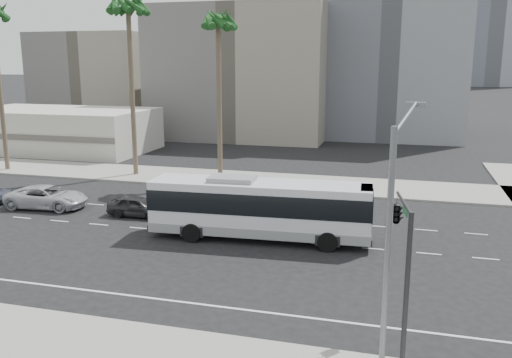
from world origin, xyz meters
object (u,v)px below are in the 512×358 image
(car_a, at_px, (138,206))
(car_b, at_px, (47,197))
(palm_near, at_px, (218,25))
(city_bus, at_px, (260,207))
(palm_mid, at_px, (128,10))
(streetlight_corner, at_px, (392,227))
(traffic_signal, at_px, (398,217))

(car_a, height_order, car_b, car_b)
(palm_near, bearing_deg, car_b, -128.74)
(car_b, distance_m, palm_near, 19.84)
(car_b, xyz_separation_m, palm_near, (9.46, 11.79, 12.84))
(city_bus, bearing_deg, palm_near, 114.12)
(car_b, relative_size, palm_mid, 0.35)
(streetlight_corner, height_order, palm_near, palm_near)
(city_bus, xyz_separation_m, palm_mid, (-16.23, 15.03, 13.09))
(traffic_signal, bearing_deg, car_a, 135.70)
(city_bus, height_order, car_b, city_bus)
(palm_near, relative_size, palm_mid, 0.90)
(car_a, distance_m, traffic_signal, 21.91)
(city_bus, xyz_separation_m, palm_near, (-7.55, 14.49, 11.66))
(palm_near, bearing_deg, car_a, -99.11)
(car_a, distance_m, car_b, 7.54)
(streetlight_corner, height_order, palm_mid, palm_mid)
(city_bus, height_order, car_a, city_bus)
(palm_mid, bearing_deg, palm_near, -3.53)
(car_a, bearing_deg, palm_mid, 26.86)
(car_a, relative_size, streetlight_corner, 0.47)
(city_bus, relative_size, car_b, 2.27)
(streetlight_corner, bearing_deg, car_a, 149.79)
(car_a, bearing_deg, car_b, 86.76)
(traffic_signal, relative_size, palm_mid, 0.35)
(traffic_signal, height_order, palm_near, palm_near)
(car_a, bearing_deg, palm_near, -10.48)
(car_b, bearing_deg, streetlight_corner, -125.65)
(car_a, relative_size, palm_mid, 0.25)
(car_b, xyz_separation_m, traffic_signal, (25.10, -12.66, 4.02))
(city_bus, height_order, traffic_signal, traffic_signal)
(car_a, distance_m, palm_near, 17.78)
(city_bus, relative_size, palm_near, 0.89)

